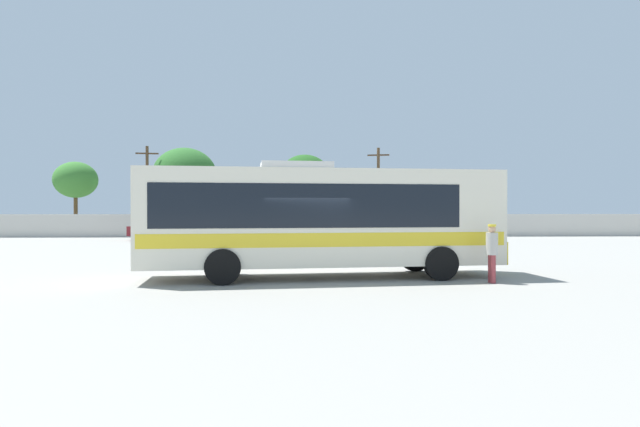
# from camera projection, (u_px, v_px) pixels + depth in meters

# --- Properties ---
(ground_plane) EXTENTS (300.00, 300.00, 0.00)m
(ground_plane) POSITION_uv_depth(u_px,v_px,m) (304.00, 253.00, 26.48)
(ground_plane) COLOR gray
(perimeter_wall) EXTENTS (80.00, 0.30, 1.78)m
(perimeter_wall) POSITION_uv_depth(u_px,v_px,m) (302.00, 225.00, 41.76)
(perimeter_wall) COLOR beige
(perimeter_wall) RESTS_ON ground_plane
(coach_bus_cream_yellow) EXTENTS (11.44, 3.75, 3.63)m
(coach_bus_cream_yellow) POSITION_uv_depth(u_px,v_px,m) (318.00, 217.00, 16.80)
(coach_bus_cream_yellow) COLOR silver
(coach_bus_cream_yellow) RESTS_ON ground_plane
(attendant_by_bus_door) EXTENTS (0.37, 0.37, 1.73)m
(attendant_by_bus_door) POSITION_uv_depth(u_px,v_px,m) (492.00, 250.00, 15.59)
(attendant_by_bus_door) COLOR #99383D
(attendant_by_bus_door) RESTS_ON ground_plane
(parked_car_leftmost_maroon) EXTENTS (4.32, 2.25, 1.53)m
(parked_car_leftmost_maroon) POSITION_uv_depth(u_px,v_px,m) (160.00, 229.00, 37.11)
(parked_car_leftmost_maroon) COLOR maroon
(parked_car_leftmost_maroon) RESTS_ON ground_plane
(parked_car_second_black) EXTENTS (4.23, 2.27, 1.54)m
(parked_car_second_black) POSITION_uv_depth(u_px,v_px,m) (241.00, 229.00, 36.90)
(parked_car_second_black) COLOR black
(parked_car_second_black) RESTS_ON ground_plane
(utility_pole_near) EXTENTS (1.80, 0.40, 7.31)m
(utility_pole_near) POSITION_uv_depth(u_px,v_px,m) (147.00, 189.00, 43.20)
(utility_pole_near) COLOR #4C3823
(utility_pole_near) RESTS_ON ground_plane
(utility_pole_far) EXTENTS (1.78, 0.54, 7.22)m
(utility_pole_far) POSITION_uv_depth(u_px,v_px,m) (378.00, 190.00, 43.59)
(utility_pole_far) COLOR #4C3823
(utility_pole_far) RESTS_ON ground_plane
(roadside_tree_left) EXTENTS (3.58, 3.58, 6.17)m
(roadside_tree_left) POSITION_uv_depth(u_px,v_px,m) (76.00, 180.00, 44.60)
(roadside_tree_left) COLOR brown
(roadside_tree_left) RESTS_ON ground_plane
(roadside_tree_midleft) EXTENTS (5.33, 5.33, 7.39)m
(roadside_tree_midleft) POSITION_uv_depth(u_px,v_px,m) (185.00, 175.00, 45.12)
(roadside_tree_midleft) COLOR brown
(roadside_tree_midleft) RESTS_ON ground_plane
(roadside_tree_midright) EXTENTS (4.62, 4.62, 7.07)m
(roadside_tree_midright) POSITION_uv_depth(u_px,v_px,m) (305.00, 177.00, 47.66)
(roadside_tree_midright) COLOR brown
(roadside_tree_midright) RESTS_ON ground_plane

